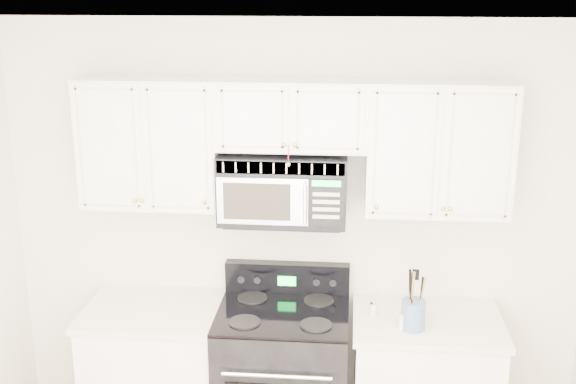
# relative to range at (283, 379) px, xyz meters

# --- Properties ---
(base_cabinet_left) EXTENTS (0.86, 0.65, 0.92)m
(base_cabinet_left) POSITION_rel_range_xyz_m (-0.76, 0.01, -0.06)
(base_cabinet_left) COLOR white
(base_cabinet_left) RESTS_ON ground
(range) EXTENTS (0.77, 0.70, 1.12)m
(range) POSITION_rel_range_xyz_m (0.00, 0.00, 0.00)
(range) COLOR black
(range) RESTS_ON ground
(upper_cabinets) EXTENTS (2.44, 0.37, 0.75)m
(upper_cabinets) POSITION_rel_range_xyz_m (0.04, 0.16, 1.45)
(upper_cabinets) COLOR white
(upper_cabinets) RESTS_ON ground
(microwave) EXTENTS (0.73, 0.41, 0.40)m
(microwave) POSITION_rel_range_xyz_m (-0.01, 0.14, 1.17)
(microwave) COLOR black
(microwave) RESTS_ON ground
(utensil_crock) EXTENTS (0.14, 0.14, 0.36)m
(utensil_crock) POSITION_rel_range_xyz_m (0.74, -0.12, 0.53)
(utensil_crock) COLOR #526697
(utensil_crock) RESTS_ON base_cabinet_right
(shaker_salt) EXTENTS (0.04, 0.04, 0.09)m
(shaker_salt) POSITION_rel_range_xyz_m (0.53, 0.02, 0.48)
(shaker_salt) COLOR silver
(shaker_salt) RESTS_ON base_cabinet_right
(shaker_pepper) EXTENTS (0.05, 0.05, 0.11)m
(shaker_pepper) POSITION_rel_range_xyz_m (0.69, -0.14, 0.49)
(shaker_pepper) COLOR silver
(shaker_pepper) RESTS_ON base_cabinet_right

